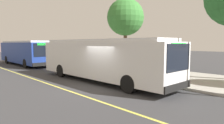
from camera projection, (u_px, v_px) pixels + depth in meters
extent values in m
plane|color=#38383A|center=(103.00, 86.00, 12.53)|extent=(120.00, 120.00, 0.00)
cube|color=#A8A399|center=(159.00, 75.00, 16.55)|extent=(44.00, 6.40, 0.15)
cube|color=#E0D64C|center=(72.00, 92.00, 11.06)|extent=(36.00, 0.14, 0.01)
cube|color=white|center=(101.00, 59.00, 14.10)|extent=(11.74, 2.83, 2.40)
cube|color=silver|center=(101.00, 41.00, 13.98)|extent=(10.80, 2.55, 0.20)
cube|color=black|center=(179.00, 57.00, 9.85)|extent=(0.09, 2.17, 1.34)
cube|color=black|center=(114.00, 55.00, 14.96)|extent=(10.28, 0.29, 1.06)
cube|color=#197259|center=(114.00, 71.00, 15.08)|extent=(11.09, 0.30, 0.28)
cube|color=#26D83F|center=(179.00, 45.00, 9.79)|extent=(0.06, 1.40, 0.24)
cube|color=black|center=(178.00, 87.00, 9.97)|extent=(0.14, 2.50, 0.36)
cylinder|color=black|center=(154.00, 79.00, 12.39)|extent=(1.01, 0.30, 1.00)
cylinder|color=black|center=(129.00, 84.00, 10.80)|extent=(1.01, 0.30, 1.00)
cylinder|color=black|center=(85.00, 68.00, 17.52)|extent=(1.01, 0.30, 1.00)
cylinder|color=black|center=(61.00, 71.00, 15.93)|extent=(1.01, 0.30, 1.00)
cube|color=navy|center=(25.00, 52.00, 24.74)|extent=(11.05, 2.63, 2.40)
cube|color=silver|center=(24.00, 42.00, 24.62)|extent=(10.17, 2.37, 0.20)
cube|color=black|center=(44.00, 50.00, 20.65)|extent=(0.06, 2.17, 1.34)
cube|color=black|center=(35.00, 50.00, 25.59)|extent=(9.71, 0.11, 1.06)
cube|color=yellow|center=(35.00, 60.00, 25.71)|extent=(10.48, 0.10, 0.28)
cube|color=#26D83F|center=(44.00, 44.00, 20.60)|extent=(0.04, 1.40, 0.24)
cube|color=black|center=(45.00, 64.00, 20.78)|extent=(0.10, 2.50, 0.36)
cylinder|color=black|center=(46.00, 62.00, 23.12)|extent=(1.00, 0.29, 1.00)
cylinder|color=black|center=(26.00, 64.00, 21.56)|extent=(1.00, 0.29, 1.00)
cylinder|color=black|center=(25.00, 59.00, 28.04)|extent=(1.00, 0.29, 1.00)
cylinder|color=black|center=(7.00, 60.00, 26.48)|extent=(1.00, 0.29, 1.00)
cylinder|color=#333338|center=(172.00, 60.00, 15.66)|extent=(0.10, 0.10, 2.40)
cylinder|color=#333338|center=(163.00, 61.00, 14.78)|extent=(0.10, 0.10, 2.40)
cylinder|color=#333338|center=(146.00, 58.00, 17.57)|extent=(0.10, 0.10, 2.40)
cylinder|color=#333338|center=(136.00, 59.00, 16.70)|extent=(0.10, 0.10, 2.40)
cube|color=#333338|center=(154.00, 44.00, 16.06)|extent=(2.90, 1.60, 0.08)
cube|color=#4C606B|center=(158.00, 59.00, 16.61)|extent=(2.47, 0.04, 2.16)
cube|color=navy|center=(141.00, 59.00, 17.14)|extent=(0.06, 1.11, 1.82)
cube|color=brown|center=(155.00, 69.00, 16.05)|extent=(1.60, 0.44, 0.06)
cube|color=brown|center=(157.00, 66.00, 16.18)|extent=(1.60, 0.05, 0.44)
cube|color=#333338|center=(147.00, 71.00, 16.60)|extent=(0.08, 0.40, 0.45)
cube|color=#333338|center=(162.00, 73.00, 15.54)|extent=(0.08, 0.40, 0.45)
cylinder|color=#333338|center=(164.00, 60.00, 13.68)|extent=(0.07, 0.07, 2.80)
cube|color=white|center=(164.00, 44.00, 13.56)|extent=(0.44, 0.03, 0.56)
cube|color=red|center=(164.00, 44.00, 13.55)|extent=(0.40, 0.01, 0.16)
cylinder|color=#282D47|center=(183.00, 75.00, 13.41)|extent=(0.14, 0.14, 0.85)
cylinder|color=#282D47|center=(181.00, 75.00, 13.29)|extent=(0.14, 0.14, 0.85)
cube|color=red|center=(182.00, 64.00, 13.29)|extent=(0.24, 0.40, 0.62)
sphere|color=tan|center=(183.00, 58.00, 13.25)|extent=(0.22, 0.22, 0.22)
cylinder|color=brown|center=(125.00, 49.00, 21.32)|extent=(0.36, 0.36, 3.79)
sphere|color=#387A33|center=(125.00, 17.00, 21.00)|extent=(3.86, 3.86, 3.86)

